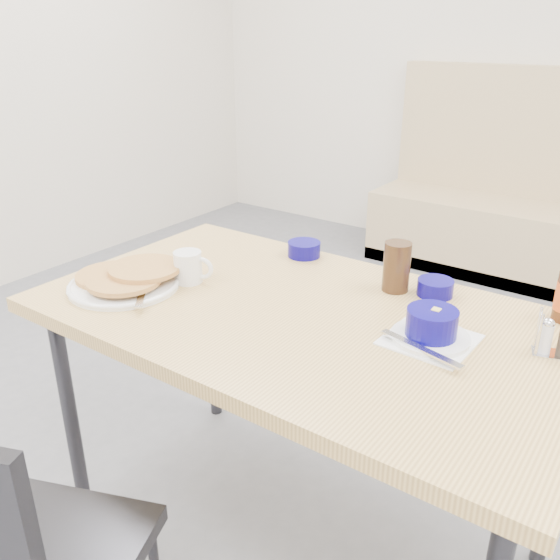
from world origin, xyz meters
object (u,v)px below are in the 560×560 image
Objects in this scene: dining_table at (303,333)px; creamer_bowl at (304,249)px; booth_bench at (534,220)px; coffee_mug at (189,267)px; pancake_plate at (126,280)px; butter_bowl at (435,288)px; condiment_caddy at (555,340)px; grits_setting at (431,328)px; amber_tumbler at (397,267)px.

dining_table is 0.41m from creamer_bowl.
booth_bench is 2.63m from coffee_mug.
coffee_mug reaches higher than dining_table.
pancake_plate is at bearing -118.93° from creamer_bowl.
condiment_caddy is at bearing -23.87° from butter_bowl.
creamer_bowl is 0.46m from butter_bowl.
condiment_caddy is at bearing 10.38° from coffee_mug.
creamer_bowl is (-0.54, 0.29, -0.01)m from grits_setting.
coffee_mug is at bearing -152.00° from butter_bowl.
pancake_plate is 1.52× the size of grits_setting.
butter_bowl is (0.73, 0.45, -0.00)m from pancake_plate.
dining_table is 0.52m from pancake_plate.
creamer_bowl is at bearing 123.38° from dining_table.
coffee_mug is 0.70m from grits_setting.
condiment_caddy reaches higher than pancake_plate.
amber_tumbler is at bearing 131.57° from grits_setting.
pancake_plate is (-0.49, -0.16, 0.08)m from dining_table.
condiment_caddy is at bearing -76.55° from booth_bench.
booth_bench reaches higher than amber_tumbler.
grits_setting is (0.82, 0.20, 0.01)m from pancake_plate.
coffee_mug is 0.96m from condiment_caddy.
condiment_caddy is (0.94, 0.17, -0.01)m from coffee_mug.
butter_bowl is (0.45, -0.04, -0.00)m from creamer_bowl.
booth_bench reaches higher than dining_table.
pancake_plate is at bearing -161.90° from dining_table.
pancake_plate reaches higher than butter_bowl.
grits_setting is 2.07× the size of creamer_bowl.
dining_table is 12.21× the size of coffee_mug.
condiment_caddy is (0.34, -0.15, 0.01)m from butter_bowl.
pancake_plate reaches higher than dining_table.
dining_table is 10.08× the size of amber_tumbler.
amber_tumbler is (0.50, 0.29, 0.02)m from coffee_mug.
butter_bowl is at bearing 51.36° from dining_table.
booth_bench reaches higher than grits_setting.
coffee_mug is 0.58m from amber_tumbler.
pancake_plate is 0.84m from grits_setting.
dining_table is 13.51× the size of condiment_caddy.
coffee_mug is at bearing 172.90° from condiment_caddy.
amber_tumbler is 1.34× the size of condiment_caddy.
grits_setting is at bearing 5.94° from coffee_mug.
amber_tumbler is (0.13, -2.27, 0.48)m from booth_bench.
condiment_caddy is (0.57, 0.14, 0.10)m from dining_table.
amber_tumbler is at bearing -11.64° from creamer_bowl.
booth_bench reaches higher than coffee_mug.
butter_bowl is (-0.09, 0.25, -0.01)m from grits_setting.
condiment_caddy is at bearing 14.11° from dining_table.
amber_tumbler is at bearing 34.06° from pancake_plate.
dining_table is 0.39m from coffee_mug.
dining_table is at bearing 176.64° from condiment_caddy.
booth_bench is 13.68× the size of amber_tumbler.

